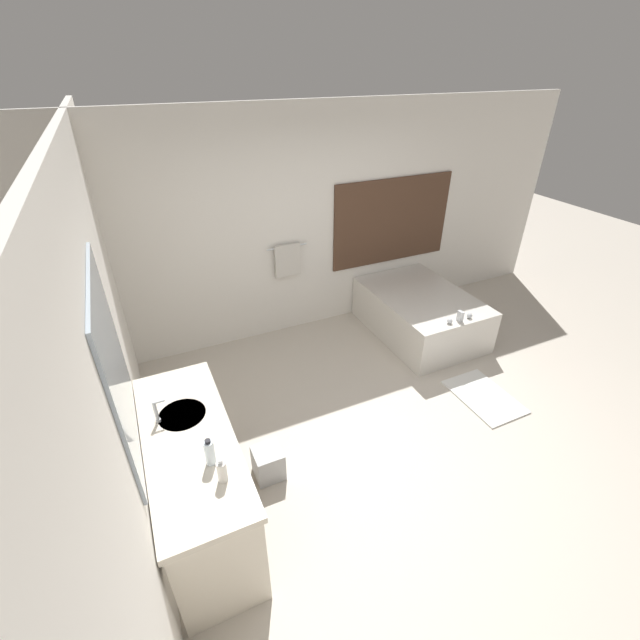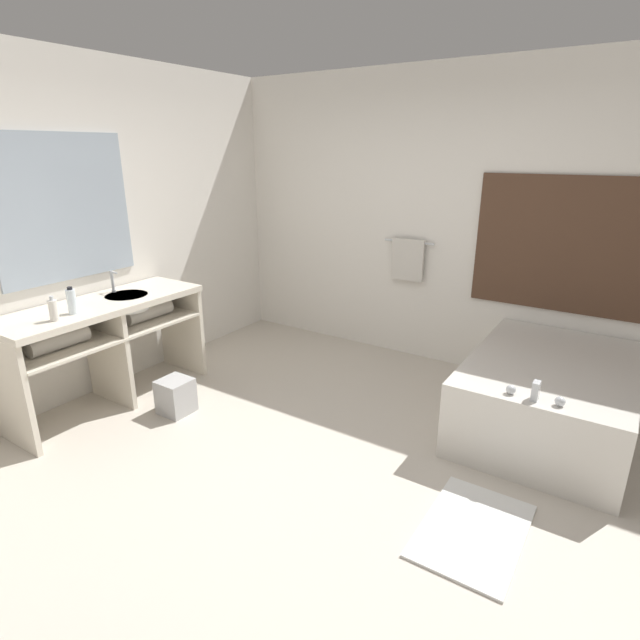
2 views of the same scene
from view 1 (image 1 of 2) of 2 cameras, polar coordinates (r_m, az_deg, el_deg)
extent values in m
plane|color=beige|center=(4.30, 10.92, -14.45)|extent=(16.00, 16.00, 0.00)
cube|color=white|center=(5.23, -1.67, 12.54)|extent=(7.40, 0.06, 2.70)
cube|color=#4C3323|center=(5.77, 9.64, 12.87)|extent=(1.70, 0.02, 1.10)
cylinder|color=silver|center=(5.14, -4.43, 9.71)|extent=(0.50, 0.02, 0.02)
cube|color=beige|center=(5.19, -4.32, 7.93)|extent=(0.32, 0.04, 0.40)
cube|color=white|center=(2.89, -25.56, -8.19)|extent=(0.06, 7.40, 2.70)
cube|color=#A3B2C1|center=(2.70, -25.62, -5.57)|extent=(0.02, 1.10, 1.10)
cube|color=beige|center=(3.15, -17.12, -15.00)|extent=(0.59, 1.59, 0.05)
cube|color=beige|center=(3.32, -16.48, -17.77)|extent=(0.56, 1.51, 0.02)
cylinder|color=white|center=(3.35, -17.75, -12.65)|extent=(0.34, 0.34, 0.12)
cube|color=beige|center=(3.03, -12.69, -30.81)|extent=(0.54, 0.04, 0.81)
cube|color=beige|center=(3.47, -15.96, -19.93)|extent=(0.54, 0.04, 0.81)
cube|color=beige|center=(4.01, -18.12, -11.72)|extent=(0.54, 0.04, 0.81)
cylinder|color=beige|center=(3.01, -14.32, -22.03)|extent=(0.13, 0.44, 0.13)
cylinder|color=beige|center=(3.55, -17.15, -12.21)|extent=(0.13, 0.44, 0.13)
cylinder|color=silver|center=(3.30, -20.77, -12.39)|extent=(0.04, 0.04, 0.02)
cylinder|color=silver|center=(3.24, -21.07, -11.23)|extent=(0.02, 0.02, 0.16)
cube|color=silver|center=(3.20, -20.60, -10.14)|extent=(0.07, 0.01, 0.01)
cube|color=silver|center=(5.60, 13.12, 0.87)|extent=(1.09, 1.57, 0.55)
ellipsoid|color=white|center=(5.54, 13.28, 1.97)|extent=(0.78, 1.13, 0.30)
cube|color=silver|center=(5.00, 18.20, 0.50)|extent=(0.04, 0.07, 0.12)
sphere|color=silver|center=(4.92, 16.92, -0.15)|extent=(0.06, 0.06, 0.06)
sphere|color=silver|center=(5.10, 19.32, 0.55)|extent=(0.06, 0.06, 0.06)
cylinder|color=white|center=(2.88, -14.48, -16.75)|extent=(0.06, 0.06, 0.18)
cylinder|color=black|center=(2.80, -14.76, -15.38)|extent=(0.04, 0.04, 0.02)
cylinder|color=white|center=(2.79, -12.92, -19.09)|extent=(0.06, 0.06, 0.15)
cylinder|color=silver|center=(2.72, -13.15, -17.89)|extent=(0.03, 0.03, 0.03)
cube|color=#B2B2B2|center=(3.82, -6.91, -18.40)|extent=(0.24, 0.24, 0.28)
cube|color=white|center=(4.89, 21.03, -9.51)|extent=(0.52, 0.77, 0.02)
camera|label=2|loc=(3.67, 59.46, -1.64)|focal=28.00mm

